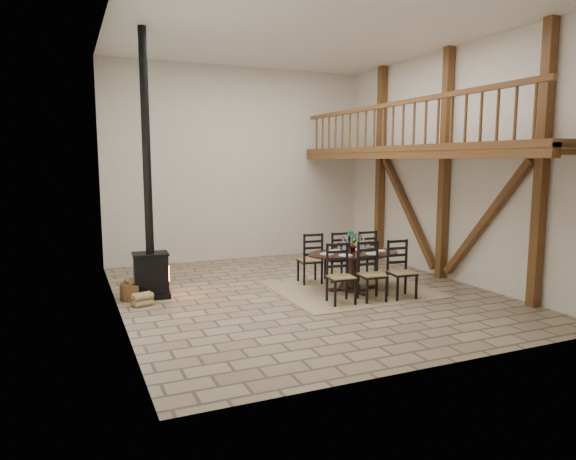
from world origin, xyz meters
name	(u,v)px	position (x,y,z in m)	size (l,w,h in m)	color
ground	(304,293)	(0.00, 0.00, 0.00)	(8.00, 8.00, 0.00)	#9E8969
room_shell	(359,140)	(1.19, 0.00, 3.01)	(7.02, 8.02, 5.01)	silver
rug	(353,290)	(0.98, -0.23, 0.01)	(3.00, 2.50, 0.02)	tan
dining_table	(353,271)	(0.98, -0.23, 0.41)	(2.00, 2.26, 1.22)	black
wood_stove	(150,240)	(-2.84, 0.84, 1.12)	(0.70, 0.56, 5.00)	black
log_basket	(133,291)	(-3.18, 0.85, 0.17)	(0.47, 0.47, 0.39)	brown
log_stack	(142,300)	(-3.08, 0.31, 0.12)	(0.39, 0.32, 0.24)	tan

